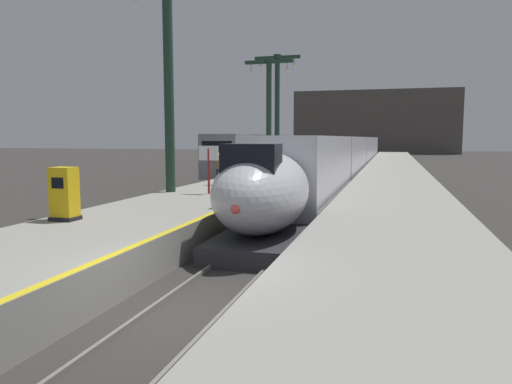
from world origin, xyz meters
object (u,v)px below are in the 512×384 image
Objects in this scene: station_column_distant at (277,100)px; passenger_near_edge at (219,166)px; station_column_mid at (168,63)px; ticket_machine_yellow at (64,196)px; rolling_suitcase at (233,179)px; highspeed_train_main at (351,154)px; regional_train_adjacent at (276,151)px; departure_info_board at (209,160)px; station_column_far at (269,102)px.

station_column_distant is 18.32m from passenger_near_edge.
ticket_machine_yellow is (0.35, -7.96, -5.06)m from station_column_mid.
station_column_mid is 1.01× the size of station_column_distant.
rolling_suitcase is (1.60, 4.21, -5.49)m from station_column_mid.
highspeed_train_main is at bearing 81.21° from ticket_machine_yellow.
station_column_mid reaches higher than rolling_suitcase.
regional_train_adjacent reaches higher than ticket_machine_yellow.
departure_info_board is at bearing -82.17° from regional_train_adjacent.
station_column_mid is at bearing 171.47° from departure_info_board.
ticket_machine_yellow is at bearing -98.79° from highspeed_train_main.
station_column_mid is (2.20, -30.22, 4.72)m from regional_train_adjacent.
regional_train_adjacent is at bearing 94.16° from station_column_mid.
departure_info_board is at bearing 77.88° from ticket_machine_yellow.
passenger_near_edge is 1.06× the size of ticket_machine_yellow.
station_column_distant is at bearing 90.68° from ticket_machine_yellow.
station_column_mid is 6.14m from passenger_near_edge.
passenger_near_edge is (1.00, -14.72, -4.34)m from station_column_far.
station_column_distant is 22.14m from departure_info_board.
highspeed_train_main is 35.08× the size of departure_info_board.
station_column_distant reaches higher than station_column_far.
passenger_near_edge is at bearing -86.77° from station_column_distant.
station_column_far is 26.76m from ticket_machine_yellow.
ticket_machine_yellow is 0.75× the size of departure_info_board.
departure_info_board is (2.00, -0.30, -4.29)m from station_column_mid.
station_column_distant is (0.00, 2.94, 0.42)m from station_column_far.
departure_info_board is at bearing -97.87° from highspeed_train_main.
highspeed_train_main is 2.03× the size of regional_train_adjacent.
station_column_far is at bearing 93.88° from passenger_near_edge.
highspeed_train_main is 10.08m from station_column_distant.
station_column_mid is 9.44m from ticket_machine_yellow.
station_column_distant is (0.00, 21.34, -0.05)m from station_column_mid.
station_column_mid is 7.10m from rolling_suitcase.
departure_info_board reaches higher than ticket_machine_yellow.
station_column_distant reaches higher than highspeed_train_main.
station_column_distant reaches higher than passenger_near_edge.
station_column_far is at bearing -90.00° from station_column_distant.
station_column_distant is 6.00× the size of ticket_machine_yellow.
ticket_machine_yellow is (-0.65, -11.64, -0.25)m from passenger_near_edge.
regional_train_adjacent reaches higher than passenger_near_edge.
regional_train_adjacent reaches higher than rolling_suitcase.
highspeed_train_main is 28.51m from departure_info_board.
station_column_mid is at bearing 92.52° from ticket_machine_yellow.
regional_train_adjacent is 26.30m from rolling_suitcase.
regional_train_adjacent is (-8.10, 2.28, 0.15)m from highspeed_train_main.
regional_train_adjacent is 12.75m from station_column_far.
station_column_far is 15.38m from passenger_near_edge.
rolling_suitcase is (1.60, -14.19, -5.03)m from station_column_far.
highspeed_train_main reaches higher than departure_info_board.
station_column_mid is at bearing -110.83° from rolling_suitcase.
station_column_mid reaches higher than ticket_machine_yellow.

